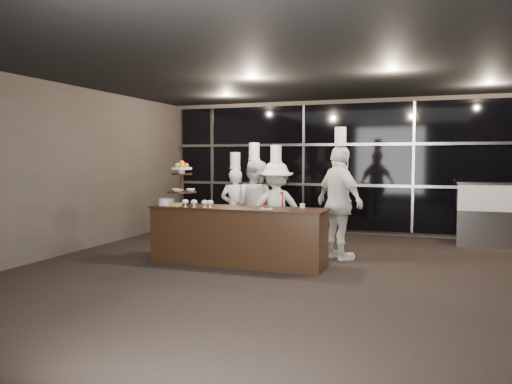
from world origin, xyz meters
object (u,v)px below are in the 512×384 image
(layer_cake, at_px, (167,202))
(chef_d, at_px, (340,202))
(chef_a, at_px, (235,207))
(chef_b, at_px, (254,206))
(display_stand, at_px, (182,180))
(chef_c, at_px, (276,208))
(display_case, at_px, (492,211))
(buffet_counter, at_px, (238,235))

(layer_cake, distance_m, chef_d, 2.89)
(chef_d, bearing_deg, chef_a, 171.17)
(chef_b, bearing_deg, display_stand, -131.95)
(chef_b, height_order, chef_d, chef_d)
(display_stand, xyz_separation_m, chef_a, (0.45, 1.24, -0.55))
(chef_b, height_order, chef_c, chef_b)
(display_case, xyz_separation_m, chef_b, (-4.09, -2.14, 0.17))
(buffet_counter, relative_size, display_case, 2.20)
(chef_b, xyz_separation_m, chef_d, (1.55, -0.09, 0.12))
(display_case, height_order, chef_c, chef_c)
(layer_cake, xyz_separation_m, chef_c, (1.58, 1.06, -0.15))
(chef_d, bearing_deg, chef_b, 176.72)
(chef_b, relative_size, chef_c, 1.02)
(buffet_counter, xyz_separation_m, display_case, (4.00, 3.15, 0.22))
(display_case, distance_m, chef_c, 4.27)
(layer_cake, bearing_deg, display_stand, 10.80)
(buffet_counter, bearing_deg, chef_c, 72.46)
(buffet_counter, xyz_separation_m, display_stand, (-1.00, -0.00, 0.87))
(buffet_counter, height_order, chef_c, chef_c)
(layer_cake, relative_size, display_case, 0.23)
(buffet_counter, height_order, layer_cake, layer_cake)
(layer_cake, bearing_deg, display_case, 31.28)
(buffet_counter, distance_m, chef_b, 1.09)
(chef_a, relative_size, chef_d, 0.82)
(chef_c, height_order, chef_d, chef_d)
(display_stand, bearing_deg, chef_b, 48.05)
(layer_cake, height_order, chef_c, chef_c)
(display_stand, xyz_separation_m, chef_d, (2.46, 0.92, -0.37))
(layer_cake, distance_m, chef_b, 1.59)
(buffet_counter, bearing_deg, chef_b, 95.08)
(display_stand, height_order, layer_cake, display_stand)
(buffet_counter, relative_size, display_stand, 3.81)
(chef_b, bearing_deg, chef_d, -3.28)
(layer_cake, relative_size, chef_d, 0.14)
(buffet_counter, height_order, display_stand, display_stand)
(buffet_counter, bearing_deg, display_stand, -179.99)
(layer_cake, relative_size, chef_b, 0.15)
(display_case, distance_m, chef_b, 4.62)
(buffet_counter, xyz_separation_m, chef_a, (-0.55, 1.24, 0.32))
(display_stand, height_order, display_case, display_stand)
(display_case, xyz_separation_m, chef_c, (-3.69, -2.14, 0.14))
(display_stand, xyz_separation_m, chef_b, (0.91, 1.01, -0.49))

